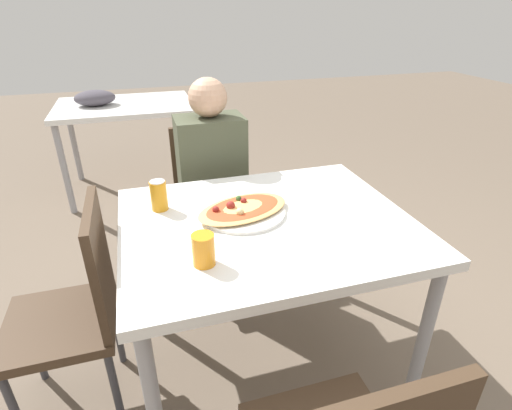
{
  "coord_description": "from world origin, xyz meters",
  "views": [
    {
      "loc": [
        -0.43,
        -1.28,
        1.52
      ],
      "look_at": [
        -0.04,
        0.02,
        0.82
      ],
      "focal_mm": 28.0,
      "sensor_mm": 36.0,
      "label": 1
    }
  ],
  "objects_px": {
    "chair_side_left": "(77,306)",
    "soda_can": "(159,195)",
    "chair_far_seated": "(210,198)",
    "pizza_main": "(243,210)",
    "dining_table": "(267,237)",
    "person_seated": "(212,174)",
    "drink_glass": "(203,250)"
  },
  "relations": [
    {
      "from": "chair_side_left",
      "to": "pizza_main",
      "type": "height_order",
      "value": "chair_side_left"
    },
    {
      "from": "dining_table",
      "to": "chair_side_left",
      "type": "distance_m",
      "value": 0.77
    },
    {
      "from": "chair_side_left",
      "to": "person_seated",
      "type": "height_order",
      "value": "person_seated"
    },
    {
      "from": "pizza_main",
      "to": "chair_side_left",
      "type": "bearing_deg",
      "value": -175.29
    },
    {
      "from": "chair_side_left",
      "to": "pizza_main",
      "type": "bearing_deg",
      "value": -85.29
    },
    {
      "from": "person_seated",
      "to": "soda_can",
      "type": "distance_m",
      "value": 0.56
    },
    {
      "from": "chair_side_left",
      "to": "soda_can",
      "type": "distance_m",
      "value": 0.52
    },
    {
      "from": "chair_far_seated",
      "to": "soda_can",
      "type": "relative_size",
      "value": 7.21
    },
    {
      "from": "chair_side_left",
      "to": "person_seated",
      "type": "xyz_separation_m",
      "value": [
        0.66,
        0.65,
        0.2
      ]
    },
    {
      "from": "dining_table",
      "to": "person_seated",
      "type": "bearing_deg",
      "value": 97.4
    },
    {
      "from": "chair_side_left",
      "to": "soda_can",
      "type": "xyz_separation_m",
      "value": [
        0.35,
        0.19,
        0.32
      ]
    },
    {
      "from": "dining_table",
      "to": "chair_side_left",
      "type": "relative_size",
      "value": 1.24
    },
    {
      "from": "chair_far_seated",
      "to": "chair_side_left",
      "type": "xyz_separation_m",
      "value": [
        -0.66,
        -0.77,
        0.0
      ]
    },
    {
      "from": "drink_glass",
      "to": "soda_can",
      "type": "bearing_deg",
      "value": 103.77
    },
    {
      "from": "pizza_main",
      "to": "soda_can",
      "type": "distance_m",
      "value": 0.34
    },
    {
      "from": "chair_side_left",
      "to": "soda_can",
      "type": "bearing_deg",
      "value": -61.69
    },
    {
      "from": "chair_far_seated",
      "to": "soda_can",
      "type": "height_order",
      "value": "chair_far_seated"
    },
    {
      "from": "person_seated",
      "to": "chair_side_left",
      "type": "bearing_deg",
      "value": 44.68
    },
    {
      "from": "soda_can",
      "to": "chair_side_left",
      "type": "bearing_deg",
      "value": -151.69
    },
    {
      "from": "pizza_main",
      "to": "soda_can",
      "type": "bearing_deg",
      "value": 156.56
    },
    {
      "from": "dining_table",
      "to": "person_seated",
      "type": "height_order",
      "value": "person_seated"
    },
    {
      "from": "dining_table",
      "to": "chair_far_seated",
      "type": "relative_size",
      "value": 1.24
    },
    {
      "from": "pizza_main",
      "to": "dining_table",
      "type": "bearing_deg",
      "value": -44.62
    },
    {
      "from": "chair_side_left",
      "to": "person_seated",
      "type": "distance_m",
      "value": 0.94
    },
    {
      "from": "chair_far_seated",
      "to": "dining_table",
      "type": "bearing_deg",
      "value": 96.31
    },
    {
      "from": "drink_glass",
      "to": "chair_far_seated",
      "type": "bearing_deg",
      "value": 78.86
    },
    {
      "from": "dining_table",
      "to": "soda_can",
      "type": "xyz_separation_m",
      "value": [
        -0.39,
        0.21,
        0.14
      ]
    },
    {
      "from": "chair_side_left",
      "to": "chair_far_seated",
      "type": "bearing_deg",
      "value": -40.6
    },
    {
      "from": "dining_table",
      "to": "person_seated",
      "type": "relative_size",
      "value": 0.93
    },
    {
      "from": "drink_glass",
      "to": "chair_side_left",
      "type": "bearing_deg",
      "value": 152.56
    },
    {
      "from": "chair_side_left",
      "to": "soda_can",
      "type": "relative_size",
      "value": 7.21
    },
    {
      "from": "pizza_main",
      "to": "drink_glass",
      "type": "bearing_deg",
      "value": -125.3
    }
  ]
}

